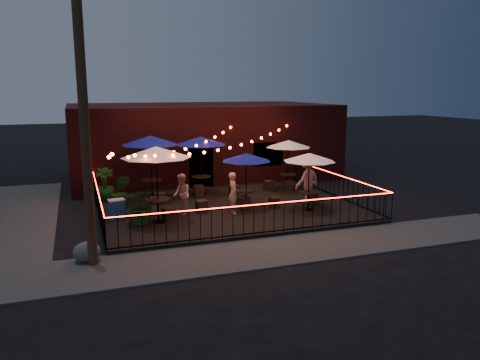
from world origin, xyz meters
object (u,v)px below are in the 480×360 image
at_px(utility_pole, 84,122).
at_px(cafe_table_2, 246,158).
at_px(cooler, 117,209).
at_px(boulder, 87,252).
at_px(cafe_table_1, 150,141).
at_px(cafe_table_4, 309,158).
at_px(cafe_table_5, 288,144).
at_px(cafe_table_3, 201,142).
at_px(cafe_table_0, 156,153).

distance_m(utility_pole, cafe_table_2, 7.59).
xyz_separation_m(cooler, boulder, (-1.16, -3.79, -0.21)).
bearing_deg(boulder, cafe_table_2, 31.94).
xyz_separation_m(cafe_table_1, cafe_table_4, (5.49, -4.02, -0.44)).
bearing_deg(cafe_table_4, utility_pole, -160.15).
bearing_deg(boulder, cafe_table_4, 17.90).
height_order(utility_pole, cafe_table_4, utility_pole).
distance_m(cafe_table_4, cafe_table_5, 3.87).
relative_size(cafe_table_1, boulder, 3.81).
xyz_separation_m(cafe_table_1, cafe_table_3, (2.25, 0.16, -0.12)).
xyz_separation_m(cafe_table_1, boulder, (-2.91, -6.73, -2.33)).
bearing_deg(cafe_table_3, utility_pole, -124.99).
relative_size(cafe_table_0, cafe_table_1, 0.91).
xyz_separation_m(cafe_table_5, boulder, (-9.28, -6.48, -1.96)).
relative_size(cafe_table_1, cafe_table_5, 1.27).
bearing_deg(boulder, cafe_table_3, 53.18).
distance_m(utility_pole, cafe_table_0, 4.21).
bearing_deg(cafe_table_2, cafe_table_4, -28.23).
bearing_deg(cafe_table_3, cafe_table_0, -123.69).
bearing_deg(cooler, cafe_table_3, 28.35).
bearing_deg(cafe_table_0, boulder, -130.65).
xyz_separation_m(utility_pole, boulder, (-0.15, 0.27, -3.68)).
height_order(utility_pole, cooler, utility_pole).
height_order(cafe_table_4, cooler, cafe_table_4).
height_order(cafe_table_0, cafe_table_3, cafe_table_0).
bearing_deg(cafe_table_4, cafe_table_1, 143.84).
distance_m(utility_pole, cafe_table_3, 8.86).
height_order(utility_pole, cafe_table_2, utility_pole).
height_order(cafe_table_0, cafe_table_4, cafe_table_0).
relative_size(cafe_table_3, cooler, 3.46).
xyz_separation_m(cafe_table_3, boulder, (-5.16, -6.89, -2.21)).
bearing_deg(utility_pole, cafe_table_5, 36.46).
bearing_deg(cafe_table_4, cafe_table_2, 151.77).
relative_size(cafe_table_0, cafe_table_2, 1.30).
relative_size(cafe_table_2, boulder, 2.66).
height_order(cafe_table_3, boulder, cafe_table_3).
bearing_deg(cafe_table_1, utility_pole, -111.56).
bearing_deg(boulder, cafe_table_1, 66.60).
distance_m(cafe_table_0, cafe_table_2, 3.85).
relative_size(cafe_table_2, cafe_table_3, 0.84).
xyz_separation_m(utility_pole, cafe_table_5, (9.14, 6.75, -1.71)).
bearing_deg(cooler, cafe_table_1, 49.76).
bearing_deg(utility_pole, cafe_table_4, 19.85).
bearing_deg(cooler, boulder, -116.50).
bearing_deg(cafe_table_5, utility_pole, -143.54).
xyz_separation_m(utility_pole, cooler, (1.01, 4.05, -3.47)).
distance_m(cafe_table_1, cafe_table_3, 2.25).
bearing_deg(cafe_table_0, cafe_table_3, 56.31).
distance_m(cafe_table_4, cooler, 7.52).
distance_m(cafe_table_1, cafe_table_5, 6.39).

